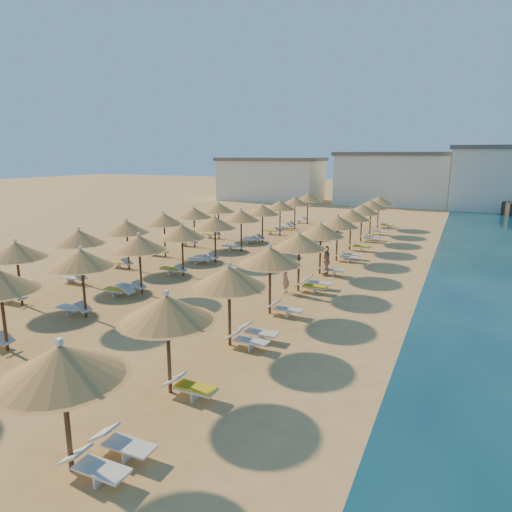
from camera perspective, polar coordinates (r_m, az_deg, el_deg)
The scene contains 8 objects.
ground at distance 23.48m, azimuth -6.44°, elevation -4.80°, with size 220.00×220.00×0.00m, color tan.
hotel_blocks at distance 66.90m, azimuth 16.82°, elevation 9.26°, with size 48.64×9.89×8.10m.
parasol_row_east at distance 27.00m, azimuth 8.11°, elevation 3.13°, with size 2.93×41.14×3.19m.
parasol_row_west at distance 29.79m, azimuth -5.16°, elevation 4.09°, with size 2.93×41.14×3.19m.
parasol_row_inland at distance 30.45m, azimuth -13.55°, elevation 3.97°, with size 2.93×22.03×3.19m.
loungers at distance 28.85m, azimuth -1.34°, elevation -0.72°, with size 14.20×39.67×0.66m.
beachgoer_a at distance 23.38m, azimuth 3.67°, elevation -2.66°, with size 0.62×0.41×1.70m, color tan.
beachgoer_c at distance 27.01m, azimuth 8.78°, elevation -0.61°, with size 1.04×0.43×1.78m, color tan.
Camera 1 is at (11.67, -19.13, 6.99)m, focal length 32.00 mm.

